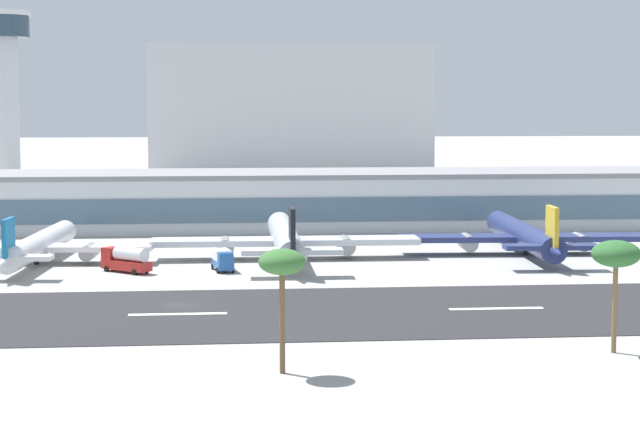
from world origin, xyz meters
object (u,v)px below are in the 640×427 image
(service_fuel_truck_0, at_px, (126,259))
(terminal_building, at_px, (283,199))
(control_tower, at_px, (5,87))
(airliner_blue_tail_gate_0, at_px, (36,246))
(service_box_truck_1, at_px, (223,260))
(airliner_gold_tail_gate_2, at_px, (525,236))
(palm_tree_0, at_px, (282,265))
(distant_hotel_block, at_px, (289,113))
(airliner_black_tail_gate_1, at_px, (286,240))
(palm_tree_3, at_px, (616,256))

(service_fuel_truck_0, bearing_deg, terminal_building, -74.11)
(control_tower, distance_m, airliner_blue_tail_gate_0, 101.29)
(airliner_blue_tail_gate_0, xyz_separation_m, service_box_truck_1, (29.70, -9.70, -1.12))
(airliner_gold_tail_gate_2, bearing_deg, terminal_building, 42.75)
(airliner_blue_tail_gate_0, height_order, service_fuel_truck_0, airliner_blue_tail_gate_0)
(airliner_gold_tail_gate_2, distance_m, palm_tree_0, 90.99)
(service_fuel_truck_0, bearing_deg, palm_tree_0, 147.92)
(terminal_building, bearing_deg, service_fuel_truck_0, -114.74)
(terminal_building, bearing_deg, palm_tree_0, -93.31)
(control_tower, relative_size, distant_hotel_block, 0.51)
(terminal_building, bearing_deg, airliner_gold_tail_gate_2, -49.89)
(airliner_black_tail_gate_1, bearing_deg, service_box_truck_1, 137.89)
(control_tower, bearing_deg, terminal_building, -35.20)
(terminal_building, bearing_deg, service_box_truck_1, -102.05)
(terminal_building, height_order, service_box_truck_1, terminal_building)
(service_fuel_truck_0, distance_m, service_box_truck_1, 14.70)
(palm_tree_0, xyz_separation_m, palm_tree_3, (34.70, 5.53, -0.30))
(distant_hotel_block, xyz_separation_m, airliner_gold_tail_gate_2, (27.92, -192.24, -19.28))
(airliner_black_tail_gate_1, bearing_deg, airliner_gold_tail_gate_2, -86.64)
(control_tower, height_order, service_box_truck_1, control_tower)
(palm_tree_0, bearing_deg, palm_tree_3, 9.05)
(airliner_gold_tail_gate_2, height_order, palm_tree_0, palm_tree_0)
(airliner_blue_tail_gate_0, bearing_deg, palm_tree_0, -150.05)
(service_box_truck_1, distance_m, palm_tree_3, 72.18)
(control_tower, xyz_separation_m, airliner_black_tail_gate_1, (62.32, -93.49, -26.42))
(airliner_blue_tail_gate_0, xyz_separation_m, service_fuel_truck_0, (15.00, -9.78, -0.88))
(service_box_truck_1, distance_m, palm_tree_0, 65.71)
(distant_hotel_block, relative_size, service_fuel_truck_0, 11.46)
(palm_tree_0, distance_m, palm_tree_3, 35.13)
(control_tower, distance_m, service_fuel_truck_0, 114.69)
(palm_tree_0, bearing_deg, control_tower, 108.67)
(terminal_building, xyz_separation_m, control_tower, (-64.54, 45.53, 23.91))
(distant_hotel_block, xyz_separation_m, service_box_truck_1, (-23.47, -205.56, -20.66))
(airliner_blue_tail_gate_0, distance_m, service_fuel_truck_0, 17.93)
(control_tower, distance_m, service_box_truck_1, 120.24)
(service_box_truck_1, bearing_deg, palm_tree_0, -6.33)
(palm_tree_3, bearing_deg, control_tower, 119.28)
(airliner_gold_tail_gate_2, height_order, palm_tree_3, palm_tree_3)
(airliner_gold_tail_gate_2, distance_m, service_box_truck_1, 53.10)
(terminal_building, xyz_separation_m, palm_tree_0, (-7.18, -124.19, 4.64))
(service_fuel_truck_0, height_order, palm_tree_0, palm_tree_0)
(control_tower, height_order, service_fuel_truck_0, control_tower)
(airliner_black_tail_gate_1, bearing_deg, service_fuel_truck_0, 114.98)
(service_fuel_truck_0, bearing_deg, airliner_gold_tail_gate_2, -127.91)
(airliner_black_tail_gate_1, distance_m, palm_tree_0, 76.72)
(control_tower, bearing_deg, service_fuel_truck_0, -70.48)
(airliner_blue_tail_gate_0, height_order, palm_tree_3, palm_tree_3)
(distant_hotel_block, relative_size, palm_tree_0, 7.77)
(airliner_black_tail_gate_1, height_order, service_box_truck_1, airliner_black_tail_gate_1)
(service_fuel_truck_0, relative_size, palm_tree_0, 0.68)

